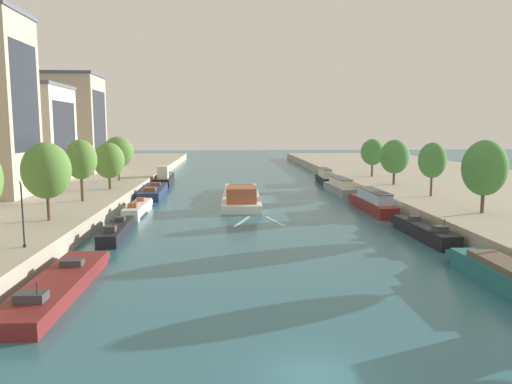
% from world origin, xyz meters
% --- Properties ---
extents(ground_plane, '(400.00, 400.00, 0.00)m').
position_xyz_m(ground_plane, '(0.00, 0.00, 0.00)').
color(ground_plane, '#2D6070').
extents(quay_left, '(36.00, 170.00, 1.74)m').
position_xyz_m(quay_left, '(-34.25, 55.00, 0.87)').
color(quay_left, '#A89E89').
rests_on(quay_left, ground).
extents(quay_right, '(36.00, 170.00, 1.74)m').
position_xyz_m(quay_right, '(34.25, 55.00, 0.87)').
color(quay_right, '#A89E89').
rests_on(quay_right, ground).
extents(barge_midriver, '(5.46, 24.54, 2.80)m').
position_xyz_m(barge_midriver, '(-1.50, 48.26, 0.83)').
color(barge_midriver, silver).
rests_on(barge_midriver, ground).
extents(wake_behind_barge, '(5.60, 5.95, 0.03)m').
position_xyz_m(wake_behind_barge, '(-0.08, 33.34, 0.01)').
color(wake_behind_barge, '#A0CCD6').
rests_on(wake_behind_barge, ground).
extents(moored_boat_left_second, '(2.99, 14.61, 2.07)m').
position_xyz_m(moored_boat_left_second, '(-13.86, 10.98, 0.51)').
color(moored_boat_left_second, maroon).
rests_on(moored_boat_left_second, ground).
extents(moored_boat_left_upstream, '(2.13, 10.88, 2.20)m').
position_xyz_m(moored_boat_left_upstream, '(-13.77, 26.93, 0.59)').
color(moored_boat_left_upstream, black).
rests_on(moored_boat_left_upstream, ground).
extents(moored_boat_left_lone, '(1.93, 10.53, 2.37)m').
position_xyz_m(moored_boat_left_lone, '(-13.88, 38.76, 0.67)').
color(moored_boat_left_lone, silver).
rests_on(moored_boat_left_lone, ground).
extents(moored_boat_left_gap_after, '(3.50, 15.01, 2.31)m').
position_xyz_m(moored_boat_left_gap_after, '(-14.42, 54.80, 0.63)').
color(moored_boat_left_gap_after, '#1E284C').
rests_on(moored_boat_left_gap_after, ground).
extents(moored_boat_left_far, '(2.84, 14.46, 3.52)m').
position_xyz_m(moored_boat_left_far, '(-14.53, 70.24, 1.05)').
color(moored_boat_left_far, black).
rests_on(moored_boat_left_far, ground).
extents(moored_boat_right_midway, '(2.28, 11.48, 2.41)m').
position_xyz_m(moored_boat_right_midway, '(14.55, 24.47, 0.69)').
color(moored_boat_right_midway, black).
rests_on(moored_boat_right_midway, ground).
extents(moored_boat_right_near, '(2.46, 13.74, 2.62)m').
position_xyz_m(moored_boat_right_near, '(14.19, 39.28, 1.10)').
color(moored_boat_right_near, maroon).
rests_on(moored_boat_right_near, ground).
extents(moored_boat_right_gap_after, '(2.59, 12.22, 2.51)m').
position_xyz_m(moored_boat_right_gap_after, '(13.81, 55.17, 1.05)').
color(moored_boat_right_gap_after, gray).
rests_on(moored_boat_right_gap_after, ground).
extents(moored_boat_right_downstream, '(2.06, 10.84, 2.77)m').
position_xyz_m(moored_boat_right_downstream, '(14.21, 68.84, 1.15)').
color(moored_boat_right_downstream, black).
rests_on(moored_boat_right_downstream, ground).
extents(tree_left_nearest, '(4.30, 4.30, 7.06)m').
position_xyz_m(tree_left_nearest, '(-19.61, 26.14, 6.26)').
color(tree_left_nearest, brown).
rests_on(tree_left_nearest, quay_left).
extents(tree_left_second, '(3.58, 3.58, 7.00)m').
position_xyz_m(tree_left_second, '(-19.95, 37.88, 6.47)').
color(tree_left_second, brown).
rests_on(tree_left_second, quay_left).
extents(tree_left_past_mid, '(4.19, 4.19, 6.31)m').
position_xyz_m(tree_left_past_mid, '(-19.42, 48.97, 5.62)').
color(tree_left_past_mid, brown).
rests_on(tree_left_past_mid, quay_left).
extents(tree_left_third, '(4.74, 4.74, 6.92)m').
position_xyz_m(tree_left_third, '(-20.44, 59.65, 6.26)').
color(tree_left_third, brown).
rests_on(tree_left_third, quay_left).
extents(tree_right_distant, '(4.28, 4.28, 7.17)m').
position_xyz_m(tree_right_distant, '(21.63, 27.53, 6.17)').
color(tree_right_distant, brown).
rests_on(tree_right_distant, quay_right).
extents(tree_right_end_of_row, '(3.35, 3.35, 6.56)m').
position_xyz_m(tree_right_end_of_row, '(21.49, 39.44, 6.12)').
color(tree_right_end_of_row, brown).
rests_on(tree_right_end_of_row, quay_right).
extents(tree_right_nearest, '(4.26, 4.26, 6.57)m').
position_xyz_m(tree_right_nearest, '(21.10, 51.80, 5.83)').
color(tree_right_nearest, brown).
rests_on(tree_right_nearest, quay_right).
extents(tree_right_by_lamp, '(3.95, 3.95, 6.39)m').
position_xyz_m(tree_right_by_lamp, '(21.34, 63.52, 5.90)').
color(tree_right_by_lamp, brown).
rests_on(tree_right_by_lamp, quay_right).
extents(lamppost_left_bank, '(0.28, 0.28, 4.72)m').
position_xyz_m(lamppost_left_bank, '(-17.73, 15.90, 4.33)').
color(lamppost_left_bank, black).
rests_on(lamppost_left_bank, quay_left).
extents(building_left_corner, '(12.50, 13.07, 14.98)m').
position_xyz_m(building_left_corner, '(-34.73, 60.25, 9.25)').
color(building_left_corner, beige).
rests_on(building_left_corner, quay_left).
extents(building_left_far_end, '(15.86, 11.09, 18.16)m').
position_xyz_m(building_left_far_end, '(-34.73, 75.44, 10.84)').
color(building_left_far_end, '#B2A38E').
rests_on(building_left_far_end, quay_left).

